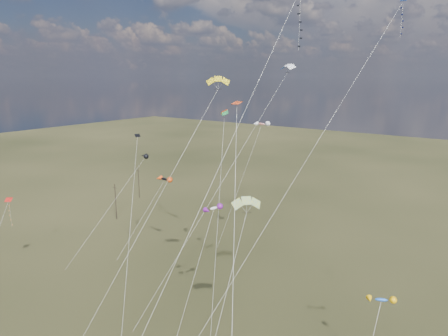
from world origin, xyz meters
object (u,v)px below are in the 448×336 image
Objects in this scene: utility_pole_far at (139,182)px; parafoil_yellow at (217,80)px; diamond_black_high at (286,46)px; utility_pole_near at (116,201)px; novelty_black_orange at (164,179)px.

parafoil_yellow reaches higher than utility_pole_far.
utility_pole_far is 0.26× the size of parafoil_yellow.
diamond_black_high reaches higher than utility_pole_far.
diamond_black_high reaches higher than utility_pole_near.
utility_pole_far is at bearing 150.27° from diamond_black_high.
parafoil_yellow is at bearing -32.47° from utility_pole_far.
parafoil_yellow is (48.69, -30.99, 26.36)m from utility_pole_far.
utility_pole_near is 0.26× the size of parafoil_yellow.
parafoil_yellow is at bearing -22.66° from utility_pole_near.
diamond_black_high reaches higher than novelty_black_orange.
diamond_black_high is 2.74× the size of novelty_black_orange.
diamond_black_high is (58.31, -33.30, 29.49)m from utility_pole_far.
utility_pole_near is 16.12m from utility_pole_far.
diamond_black_high is 1.25× the size of parafoil_yellow.
diamond_black_high is at bearing -29.73° from utility_pole_far.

